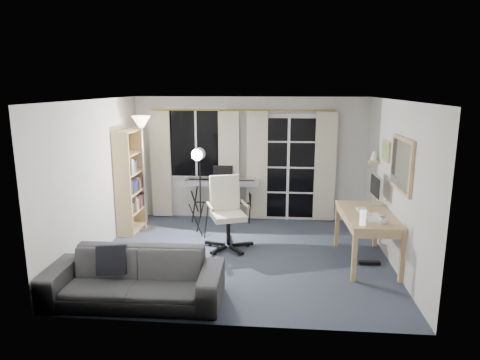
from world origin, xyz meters
name	(u,v)px	position (x,y,z in m)	size (l,w,h in m)	color
floor	(241,256)	(0.00, 0.00, -0.01)	(4.50, 4.00, 0.02)	#313847
window	(196,143)	(-1.05, 1.97, 1.50)	(1.20, 0.08, 1.40)	white
french_door	(288,168)	(0.75, 1.97, 1.03)	(1.32, 0.09, 2.11)	white
curtains	(242,165)	(-0.14, 1.88, 1.09)	(3.60, 0.07, 2.13)	gold
bookshelf	(129,184)	(-2.12, 1.05, 0.88)	(0.30, 0.86, 1.85)	tan
torchiere_lamp	(142,139)	(-1.86, 1.11, 1.68)	(0.41, 0.41, 2.08)	#B2B2B7
keyboard_piano	(222,183)	(-0.51, 1.70, 0.77)	(1.41, 0.68, 1.02)	black
studio_light	(199,165)	(-0.80, 0.82, 1.29)	(0.33, 0.34, 1.61)	black
office_chair	(226,206)	(-0.28, 0.41, 0.69)	(0.81, 0.78, 1.17)	black
desk	(368,219)	(1.88, -0.08, 0.67)	(0.77, 1.45, 0.77)	tan
monitor	(376,187)	(2.08, 0.37, 1.05)	(0.19, 0.55, 0.48)	silver
desk_clutter	(366,229)	(1.82, -0.31, 0.60)	(0.43, 0.88, 0.97)	white
mug	(383,220)	(1.98, -0.58, 0.83)	(0.13, 0.10, 0.13)	silver
wall_mirror	(401,164)	(2.22, -0.35, 1.55)	(0.04, 0.94, 0.74)	tan
framed_print	(386,151)	(2.23, 0.55, 1.60)	(0.03, 0.42, 0.32)	tan
wall_shelf	(374,158)	(2.16, 1.05, 1.41)	(0.16, 0.30, 0.18)	tan
sofa	(133,269)	(-1.18, -1.55, 0.42)	(2.15, 0.66, 0.84)	#2D2D30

